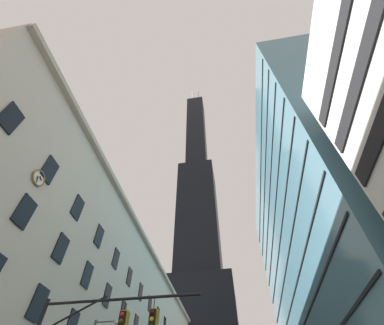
{
  "coord_description": "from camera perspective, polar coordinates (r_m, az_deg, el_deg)",
  "views": [
    {
      "loc": [
        2.93,
        -9.35,
        1.45
      ],
      "look_at": [
        -1.46,
        16.89,
        30.92
      ],
      "focal_mm": 24.01,
      "sensor_mm": 36.0,
      "label": 1
    }
  ],
  "objects": [
    {
      "name": "dark_skyscraper",
      "position": [
        119.23,
        1.51,
        -17.48
      ],
      "size": [
        26.43,
        26.43,
        207.89
      ],
      "color": "black",
      "rests_on": "ground"
    },
    {
      "name": "glass_office_midrise",
      "position": [
        49.43,
        28.81,
        -16.4
      ],
      "size": [
        16.44,
        52.65,
        45.89
      ],
      "color": "teal",
      "rests_on": "ground"
    }
  ]
}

